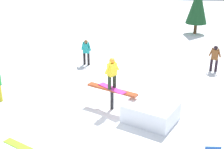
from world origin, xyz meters
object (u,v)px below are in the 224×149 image
object	(u,v)px
main_rider_on_rail	(112,74)
bystander_teal	(86,51)
bystander_brown	(215,57)
loose_snowboard_lime	(20,146)
pine_tree_near	(198,5)
rail_feature	(112,92)

from	to	relation	value
main_rider_on_rail	bystander_teal	bearing A→B (deg)	-29.06
bystander_brown	loose_snowboard_lime	bearing A→B (deg)	67.10
loose_snowboard_lime	pine_tree_near	size ratio (longest dim) A/B	0.37
bystander_teal	pine_tree_near	size ratio (longest dim) A/B	0.39
bystander_brown	pine_tree_near	size ratio (longest dim) A/B	0.39
rail_feature	bystander_teal	world-z (taller)	bystander_teal
bystander_teal	pine_tree_near	distance (m)	10.52
bystander_brown	bystander_teal	bearing A→B (deg)	19.39
bystander_brown	loose_snowboard_lime	world-z (taller)	bystander_brown
rail_feature	loose_snowboard_lime	bearing A→B (deg)	72.57
loose_snowboard_lime	pine_tree_near	distance (m)	17.61
rail_feature	pine_tree_near	distance (m)	13.82
main_rider_on_rail	bystander_brown	size ratio (longest dim) A/B	0.91
rail_feature	pine_tree_near	size ratio (longest dim) A/B	0.59
rail_feature	loose_snowboard_lime	xyz separation A→B (m)	(2.58, 3.00, -0.73)
main_rider_on_rail	bystander_teal	world-z (taller)	main_rider_on_rail
bystander_teal	bystander_brown	world-z (taller)	bystander_teal
rail_feature	main_rider_on_rail	bearing A→B (deg)	0.00
bystander_brown	pine_tree_near	xyz separation A→B (m)	(0.19, -8.05, 1.41)
rail_feature	main_rider_on_rail	distance (m)	0.78
bystander_teal	rail_feature	bearing A→B (deg)	127.64
rail_feature	main_rider_on_rail	world-z (taller)	main_rider_on_rail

